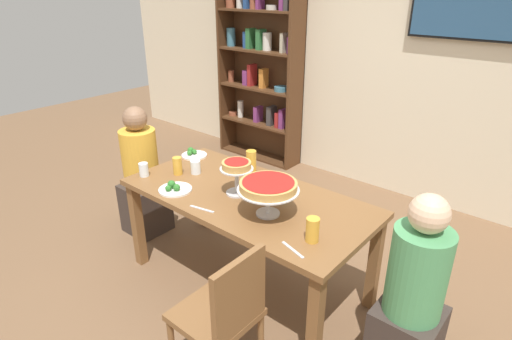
% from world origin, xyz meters
% --- Properties ---
extents(ground_plane, '(12.00, 12.00, 0.00)m').
position_xyz_m(ground_plane, '(0.00, 0.00, 0.00)').
color(ground_plane, brown).
extents(rear_partition, '(8.00, 0.12, 2.80)m').
position_xyz_m(rear_partition, '(0.00, 2.20, 1.40)').
color(rear_partition, beige).
rests_on(rear_partition, ground_plane).
extents(dining_table, '(1.74, 0.84, 0.74)m').
position_xyz_m(dining_table, '(0.00, 0.00, 0.65)').
color(dining_table, brown).
rests_on(dining_table, ground_plane).
extents(bookshelf, '(1.10, 0.30, 2.21)m').
position_xyz_m(bookshelf, '(-1.54, 2.01, 1.15)').
color(bookshelf, '#4C2D19').
rests_on(bookshelf, ground_plane).
extents(television, '(0.99, 0.05, 0.59)m').
position_xyz_m(television, '(0.65, 2.11, 1.91)').
color(television, black).
extents(diner_head_west, '(0.34, 0.34, 1.15)m').
position_xyz_m(diner_head_west, '(-1.18, -0.03, 0.49)').
color(diner_head_west, '#382D28').
rests_on(diner_head_west, ground_plane).
extents(diner_head_east, '(0.34, 0.34, 1.15)m').
position_xyz_m(diner_head_east, '(1.19, -0.03, 0.49)').
color(diner_head_east, '#382D28').
rests_on(diner_head_east, ground_plane).
extents(chair_near_right, '(0.40, 0.40, 0.87)m').
position_xyz_m(chair_near_right, '(0.47, -0.71, 0.49)').
color(chair_near_right, brown).
rests_on(chair_near_right, ground_plane).
extents(deep_dish_pizza_stand, '(0.38, 0.38, 0.23)m').
position_xyz_m(deep_dish_pizza_stand, '(0.28, -0.11, 0.93)').
color(deep_dish_pizza_stand, silver).
rests_on(deep_dish_pizza_stand, dining_table).
extents(personal_pizza_stand, '(0.23, 0.23, 0.24)m').
position_xyz_m(personal_pizza_stand, '(-0.06, -0.03, 0.92)').
color(personal_pizza_stand, silver).
rests_on(personal_pizza_stand, dining_table).
extents(salad_plate_near_diner, '(0.21, 0.21, 0.07)m').
position_xyz_m(salad_plate_near_diner, '(-0.80, 0.24, 0.76)').
color(salad_plate_near_diner, white).
rests_on(salad_plate_near_diner, dining_table).
extents(salad_plate_far_diner, '(0.23, 0.23, 0.07)m').
position_xyz_m(salad_plate_far_diner, '(-0.42, -0.28, 0.76)').
color(salad_plate_far_diner, white).
rests_on(salad_plate_far_diner, dining_table).
extents(salad_plate_spare, '(0.22, 0.22, 0.07)m').
position_xyz_m(salad_plate_spare, '(0.15, 0.20, 0.76)').
color(salad_plate_spare, white).
rests_on(salad_plate_spare, dining_table).
extents(beer_glass_amber_tall, '(0.07, 0.07, 0.13)m').
position_xyz_m(beer_glass_amber_tall, '(-0.62, -0.08, 0.81)').
color(beer_glass_amber_tall, gold).
rests_on(beer_glass_amber_tall, dining_table).
extents(beer_glass_amber_short, '(0.08, 0.08, 0.16)m').
position_xyz_m(beer_glass_amber_short, '(-0.24, 0.32, 0.82)').
color(beer_glass_amber_short, gold).
rests_on(beer_glass_amber_short, dining_table).
extents(beer_glass_amber_spare, '(0.08, 0.08, 0.14)m').
position_xyz_m(beer_glass_amber_spare, '(0.65, -0.18, 0.81)').
color(beer_glass_amber_spare, gold).
rests_on(beer_glass_amber_spare, dining_table).
extents(water_glass_clear_near, '(0.07, 0.07, 0.10)m').
position_xyz_m(water_glass_clear_near, '(-0.78, -0.26, 0.79)').
color(water_glass_clear_near, white).
rests_on(water_glass_clear_near, dining_table).
extents(water_glass_clear_far, '(0.08, 0.08, 0.10)m').
position_xyz_m(water_glass_clear_far, '(-0.53, 0.02, 0.79)').
color(water_glass_clear_far, white).
rests_on(water_glass_clear_far, dining_table).
extents(cutlery_fork_near, '(0.18, 0.07, 0.00)m').
position_xyz_m(cutlery_fork_near, '(0.62, -0.32, 0.74)').
color(cutlery_fork_near, silver).
rests_on(cutlery_fork_near, dining_table).
extents(cutlery_knife_near, '(0.18, 0.05, 0.00)m').
position_xyz_m(cutlery_knife_near, '(-0.08, -0.33, 0.74)').
color(cutlery_knife_near, silver).
rests_on(cutlery_knife_near, dining_table).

